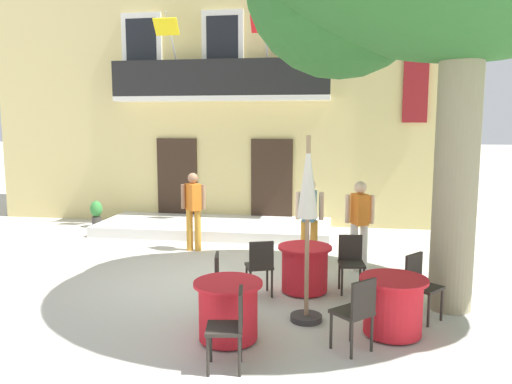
{
  "coord_description": "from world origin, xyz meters",
  "views": [
    {
      "loc": [
        2.11,
        -8.2,
        2.71
      ],
      "look_at": [
        0.48,
        1.99,
        1.3
      ],
      "focal_mm": 35.41,
      "sensor_mm": 36.0,
      "label": 1
    }
  ],
  "objects_px": {
    "cafe_chair_middle_0": "(357,310)",
    "ground_planter_left": "(96,212)",
    "cafe_table_front": "(228,310)",
    "cafe_umbrella": "(308,202)",
    "cafe_table_near_tree": "(305,268)",
    "pedestrian_by_tree": "(193,207)",
    "cafe_chair_near_tree_0": "(351,259)",
    "pedestrian_mid_plaza": "(359,221)",
    "cafe_chair_front_0": "(224,281)",
    "pedestrian_near_entrance": "(309,217)",
    "cafe_table_middle": "(393,306)",
    "cafe_chair_near_tree_1": "(260,264)",
    "cafe_chair_front_1": "(231,323)",
    "cafe_chair_middle_1": "(420,282)"
  },
  "relations": [
    {
      "from": "cafe_table_front",
      "to": "pedestrian_mid_plaza",
      "type": "xyz_separation_m",
      "value": [
        1.74,
        3.34,
        0.55
      ]
    },
    {
      "from": "cafe_umbrella",
      "to": "ground_planter_left",
      "type": "distance_m",
      "value": 8.13
    },
    {
      "from": "cafe_table_middle",
      "to": "cafe_chair_front_0",
      "type": "distance_m",
      "value": 2.28
    },
    {
      "from": "cafe_table_near_tree",
      "to": "pedestrian_by_tree",
      "type": "bearing_deg",
      "value": 137.25
    },
    {
      "from": "cafe_table_middle",
      "to": "cafe_chair_near_tree_0",
      "type": "bearing_deg",
      "value": 106.32
    },
    {
      "from": "cafe_chair_near_tree_0",
      "to": "pedestrian_mid_plaza",
      "type": "height_order",
      "value": "pedestrian_mid_plaza"
    },
    {
      "from": "pedestrian_mid_plaza",
      "to": "pedestrian_by_tree",
      "type": "relative_size",
      "value": 1.0
    },
    {
      "from": "cafe_chair_near_tree_1",
      "to": "cafe_umbrella",
      "type": "distance_m",
      "value": 1.63
    },
    {
      "from": "cafe_table_near_tree",
      "to": "ground_planter_left",
      "type": "xyz_separation_m",
      "value": [
        -5.73,
        4.31,
        -0.01
      ]
    },
    {
      "from": "cafe_table_middle",
      "to": "cafe_chair_middle_1",
      "type": "relative_size",
      "value": 0.95
    },
    {
      "from": "cafe_table_near_tree",
      "to": "cafe_chair_near_tree_1",
      "type": "bearing_deg",
      "value": -153.81
    },
    {
      "from": "cafe_chair_near_tree_1",
      "to": "cafe_table_near_tree",
      "type": "bearing_deg",
      "value": 26.19
    },
    {
      "from": "cafe_chair_near_tree_1",
      "to": "pedestrian_mid_plaza",
      "type": "distance_m",
      "value": 2.35
    },
    {
      "from": "cafe_table_near_tree",
      "to": "cafe_chair_near_tree_0",
      "type": "xyz_separation_m",
      "value": [
        0.74,
        0.16,
        0.14
      ]
    },
    {
      "from": "cafe_table_near_tree",
      "to": "cafe_chair_near_tree_0",
      "type": "relative_size",
      "value": 0.95
    },
    {
      "from": "cafe_chair_near_tree_0",
      "to": "cafe_table_near_tree",
      "type": "bearing_deg",
      "value": -167.37
    },
    {
      "from": "cafe_umbrella",
      "to": "cafe_chair_near_tree_0",
      "type": "bearing_deg",
      "value": 65.04
    },
    {
      "from": "pedestrian_near_entrance",
      "to": "pedestrian_by_tree",
      "type": "relative_size",
      "value": 1.01
    },
    {
      "from": "pedestrian_mid_plaza",
      "to": "cafe_chair_front_1",
      "type": "bearing_deg",
      "value": -110.79
    },
    {
      "from": "cafe_table_near_tree",
      "to": "cafe_table_front",
      "type": "height_order",
      "value": "same"
    },
    {
      "from": "cafe_umbrella",
      "to": "cafe_chair_middle_0",
      "type": "bearing_deg",
      "value": -53.92
    },
    {
      "from": "cafe_table_middle",
      "to": "cafe_table_front",
      "type": "height_order",
      "value": "same"
    },
    {
      "from": "cafe_chair_near_tree_0",
      "to": "pedestrian_near_entrance",
      "type": "height_order",
      "value": "pedestrian_near_entrance"
    },
    {
      "from": "cafe_chair_near_tree_0",
      "to": "pedestrian_by_tree",
      "type": "height_order",
      "value": "pedestrian_by_tree"
    },
    {
      "from": "cafe_chair_near_tree_0",
      "to": "pedestrian_mid_plaza",
      "type": "xyz_separation_m",
      "value": [
        0.17,
        1.18,
        0.41
      ]
    },
    {
      "from": "cafe_table_front",
      "to": "cafe_umbrella",
      "type": "height_order",
      "value": "cafe_umbrella"
    },
    {
      "from": "cafe_chair_near_tree_0",
      "to": "cafe_umbrella",
      "type": "relative_size",
      "value": 0.36
    },
    {
      "from": "cafe_table_front",
      "to": "cafe_table_near_tree",
      "type": "bearing_deg",
      "value": 67.41
    },
    {
      "from": "cafe_chair_middle_0",
      "to": "cafe_chair_front_0",
      "type": "height_order",
      "value": "same"
    },
    {
      "from": "cafe_chair_near_tree_0",
      "to": "pedestrian_mid_plaza",
      "type": "bearing_deg",
      "value": 81.66
    },
    {
      "from": "cafe_table_front",
      "to": "cafe_umbrella",
      "type": "bearing_deg",
      "value": 40.4
    },
    {
      "from": "cafe_chair_middle_0",
      "to": "cafe_chair_front_1",
      "type": "relative_size",
      "value": 1.0
    },
    {
      "from": "cafe_chair_front_1",
      "to": "cafe_chair_middle_1",
      "type": "bearing_deg",
      "value": 38.92
    },
    {
      "from": "cafe_chair_near_tree_0",
      "to": "cafe_table_middle",
      "type": "xyz_separation_m",
      "value": [
        0.49,
        -1.66,
        -0.14
      ]
    },
    {
      "from": "pedestrian_by_tree",
      "to": "cafe_table_near_tree",
      "type": "bearing_deg",
      "value": -42.75
    },
    {
      "from": "pedestrian_near_entrance",
      "to": "pedestrian_mid_plaza",
      "type": "relative_size",
      "value": 1.01
    },
    {
      "from": "cafe_chair_middle_0",
      "to": "pedestrian_by_tree",
      "type": "relative_size",
      "value": 0.54
    },
    {
      "from": "cafe_chair_front_0",
      "to": "pedestrian_mid_plaza",
      "type": "height_order",
      "value": "pedestrian_mid_plaza"
    },
    {
      "from": "ground_planter_left",
      "to": "pedestrian_mid_plaza",
      "type": "height_order",
      "value": "pedestrian_mid_plaza"
    },
    {
      "from": "cafe_chair_near_tree_0",
      "to": "cafe_chair_front_1",
      "type": "distance_m",
      "value": 3.19
    },
    {
      "from": "cafe_chair_near_tree_0",
      "to": "cafe_chair_front_0",
      "type": "xyz_separation_m",
      "value": [
        -1.77,
        -1.43,
        0.0
      ]
    },
    {
      "from": "cafe_chair_middle_0",
      "to": "ground_planter_left",
      "type": "distance_m",
      "value": 9.1
    },
    {
      "from": "cafe_chair_near_tree_0",
      "to": "cafe_table_front",
      "type": "relative_size",
      "value": 1.05
    },
    {
      "from": "ground_planter_left",
      "to": "pedestrian_by_tree",
      "type": "bearing_deg",
      "value": -31.73
    },
    {
      "from": "cafe_table_front",
      "to": "cafe_chair_front_0",
      "type": "bearing_deg",
      "value": 106.11
    },
    {
      "from": "cafe_chair_front_0",
      "to": "pedestrian_by_tree",
      "type": "relative_size",
      "value": 0.54
    },
    {
      "from": "cafe_table_near_tree",
      "to": "cafe_umbrella",
      "type": "height_order",
      "value": "cafe_umbrella"
    },
    {
      "from": "cafe_chair_front_0",
      "to": "pedestrian_by_tree",
      "type": "distance_m",
      "value": 3.91
    },
    {
      "from": "cafe_chair_near_tree_1",
      "to": "ground_planter_left",
      "type": "bearing_deg",
      "value": 137.41
    },
    {
      "from": "cafe_umbrella",
      "to": "ground_planter_left",
      "type": "relative_size",
      "value": 3.67
    }
  ]
}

